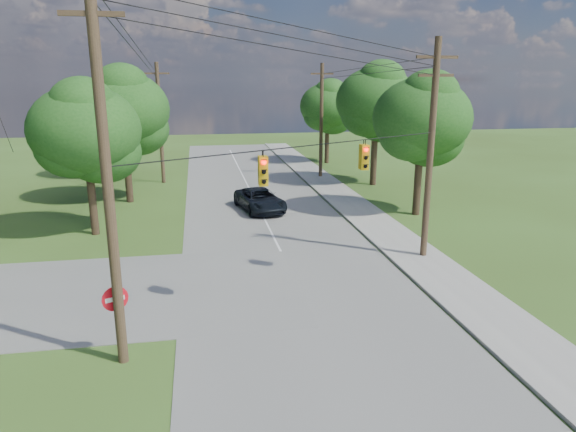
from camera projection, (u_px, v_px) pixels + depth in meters
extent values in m
plane|color=#37511B|center=(269.00, 354.00, 16.61)|extent=(140.00, 140.00, 0.00)
cube|color=gray|center=(300.00, 290.00, 21.70)|extent=(10.00, 100.00, 0.03)
cube|color=#AAA89F|center=(447.00, 278.00, 22.81)|extent=(2.60, 100.00, 0.12)
cylinder|color=#4F3C29|center=(106.00, 174.00, 14.67)|extent=(0.32, 0.32, 12.00)
cube|color=#4F3C29|center=(92.00, 14.00, 13.56)|extent=(1.70, 0.12, 0.14)
cylinder|color=#4F3C29|center=(430.00, 153.00, 24.36)|extent=(0.32, 0.32, 10.50)
cube|color=#4F3C29|center=(437.00, 57.00, 23.24)|extent=(2.00, 0.12, 0.14)
cube|color=#4F3C29|center=(436.00, 75.00, 23.45)|extent=(1.70, 0.12, 0.14)
cylinder|color=#4F3C29|center=(321.00, 122.00, 45.36)|extent=(0.32, 0.32, 10.00)
cube|color=#4F3C29|center=(322.00, 74.00, 44.30)|extent=(2.00, 0.12, 0.14)
cylinder|color=#4F3C29|center=(160.00, 124.00, 43.02)|extent=(0.32, 0.32, 10.00)
cube|color=#4F3C29|center=(157.00, 73.00, 41.97)|extent=(2.00, 0.12, 0.14)
cylinder|color=black|center=(310.00, 29.00, 18.30)|extent=(13.52, 7.63, 1.53)
cylinder|color=black|center=(310.00, 41.00, 18.40)|extent=(13.52, 7.63, 1.53)
cylinder|color=black|center=(310.00, 53.00, 18.50)|extent=(13.52, 7.63, 1.53)
cylinder|color=black|center=(362.00, 68.00, 33.77)|extent=(0.03, 22.00, 0.53)
cylinder|color=black|center=(140.00, 51.00, 27.66)|extent=(0.43, 29.60, 2.03)
cylinder|color=black|center=(361.00, 74.00, 33.87)|extent=(0.03, 22.00, 0.53)
cylinder|color=black|center=(141.00, 59.00, 27.76)|extent=(0.43, 29.60, 2.03)
cylinder|color=black|center=(309.00, 146.00, 19.37)|extent=(13.52, 7.63, 0.04)
cube|color=gold|center=(263.00, 171.00, 18.11)|extent=(0.32, 0.22, 1.05)
sphere|color=#FF0C05|center=(264.00, 162.00, 17.89)|extent=(0.17, 0.17, 0.17)
cube|color=gold|center=(263.00, 170.00, 18.34)|extent=(0.32, 0.22, 1.05)
sphere|color=#FF0C05|center=(262.00, 160.00, 18.38)|extent=(0.17, 0.17, 0.17)
cube|color=gold|center=(365.00, 157.00, 21.34)|extent=(0.32, 0.22, 1.05)
sphere|color=#FF0C05|center=(366.00, 149.00, 21.12)|extent=(0.17, 0.17, 0.17)
cube|color=gold|center=(363.00, 157.00, 21.57)|extent=(0.32, 0.22, 1.05)
sphere|color=#FF0C05|center=(362.00, 148.00, 21.61)|extent=(0.17, 0.17, 0.17)
cylinder|color=#463323|center=(93.00, 208.00, 29.13)|extent=(0.45, 0.45, 3.15)
ellipsoid|color=#1B4C17|center=(85.00, 130.00, 28.00)|extent=(6.00, 6.00, 4.92)
cylinder|color=#463323|center=(128.00, 178.00, 36.86)|extent=(0.50, 0.50, 3.50)
ellipsoid|color=#1B4C17|center=(123.00, 109.00, 35.61)|extent=(6.40, 6.40, 5.25)
cylinder|color=#463323|center=(119.00, 159.00, 46.07)|extent=(0.48, 0.47, 3.32)
ellipsoid|color=#1B4C17|center=(115.00, 107.00, 44.88)|extent=(6.00, 6.00, 4.92)
cylinder|color=#463323|center=(417.00, 190.00, 33.42)|extent=(0.48, 0.48, 3.32)
ellipsoid|color=#1B4C17|center=(422.00, 118.00, 32.23)|extent=(6.20, 6.20, 5.08)
cylinder|color=#463323|center=(374.00, 163.00, 42.97)|extent=(0.52, 0.52, 3.67)
ellipsoid|color=#1B4C17|center=(376.00, 101.00, 41.66)|extent=(6.60, 6.60, 5.41)
cylinder|color=#463323|center=(327.00, 148.00, 54.29)|extent=(0.45, 0.45, 3.15)
ellipsoid|color=#1B4C17|center=(328.00, 106.00, 53.17)|extent=(5.80, 5.80, 4.76)
imported|color=black|center=(260.00, 200.00, 34.57)|extent=(3.45, 5.66, 1.47)
cylinder|color=gray|center=(118.00, 324.00, 16.09)|extent=(0.06, 0.06, 2.37)
cylinder|color=red|center=(115.00, 299.00, 15.87)|extent=(0.77, 0.35, 0.82)
cube|color=white|center=(115.00, 299.00, 15.84)|extent=(0.56, 0.26, 0.14)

